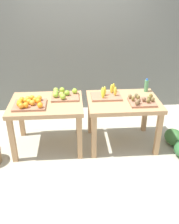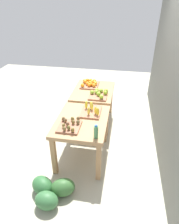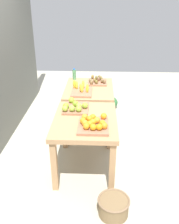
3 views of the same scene
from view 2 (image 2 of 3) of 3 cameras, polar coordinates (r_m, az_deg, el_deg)
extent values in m
plane|color=#B1AD98|center=(4.04, -0.31, -6.77)|extent=(8.00, 8.00, 0.00)
cube|color=slate|center=(3.38, 23.30, 11.78)|extent=(4.40, 0.12, 3.00)
cube|color=tan|center=(4.14, 1.07, 5.86)|extent=(1.04, 0.80, 0.06)
cube|color=tan|center=(4.76, -2.13, 4.39)|extent=(0.07, 0.07, 0.69)
cube|color=tan|center=(3.99, -4.88, -1.44)|extent=(0.07, 0.07, 0.69)
cube|color=tan|center=(4.68, 6.06, 3.72)|extent=(0.07, 0.07, 0.69)
cube|color=tan|center=(3.88, 4.89, -2.38)|extent=(0.07, 0.07, 0.69)
cube|color=tan|center=(3.17, -2.18, -2.60)|extent=(1.04, 0.80, 0.06)
cube|color=tan|center=(3.82, -5.62, -3.01)|extent=(0.07, 0.07, 0.69)
cube|color=tan|center=(3.14, -10.07, -12.23)|extent=(0.07, 0.07, 0.69)
cube|color=tan|center=(3.72, 4.56, -4.05)|extent=(0.07, 0.07, 0.69)
cube|color=tan|center=(3.01, 2.60, -13.97)|extent=(0.07, 0.07, 0.69)
cube|color=#A16A4E|center=(4.33, 0.09, 7.67)|extent=(0.44, 0.36, 0.03)
sphere|color=orange|center=(4.23, 0.55, 7.90)|extent=(0.08, 0.08, 0.08)
sphere|color=orange|center=(4.32, 1.45, 8.40)|extent=(0.08, 0.08, 0.08)
sphere|color=orange|center=(4.41, -1.38, 8.88)|extent=(0.08, 0.08, 0.08)
sphere|color=orange|center=(4.27, -0.59, 8.14)|extent=(0.10, 0.10, 0.08)
sphere|color=orange|center=(4.31, 0.15, 8.34)|extent=(0.08, 0.08, 0.08)
sphere|color=orange|center=(4.27, 1.69, 8.11)|extent=(0.10, 0.10, 0.08)
sphere|color=orange|center=(4.19, -0.08, 7.69)|extent=(0.11, 0.11, 0.08)
sphere|color=orange|center=(4.43, -0.54, 8.99)|extent=(0.11, 0.11, 0.08)
sphere|color=orange|center=(4.18, 1.24, 7.59)|extent=(0.09, 0.09, 0.08)
sphere|color=orange|center=(4.35, -1.23, 8.58)|extent=(0.11, 0.11, 0.08)
sphere|color=orange|center=(4.19, -1.98, 7.62)|extent=(0.10, 0.10, 0.08)
sphere|color=orange|center=(4.42, 0.36, 8.96)|extent=(0.09, 0.09, 0.08)
sphere|color=orange|center=(4.35, 0.71, 8.55)|extent=(0.10, 0.10, 0.08)
sphere|color=orange|center=(4.40, 1.36, 8.81)|extent=(0.10, 0.10, 0.08)
cube|color=#A16A4E|center=(3.86, 2.48, 4.63)|extent=(0.40, 0.34, 0.03)
sphere|color=#8CB433|center=(3.88, 0.74, 5.69)|extent=(0.11, 0.11, 0.08)
sphere|color=#90BE3A|center=(3.96, 2.10, 6.26)|extent=(0.11, 0.11, 0.08)
sphere|color=#92BA2E|center=(3.86, 4.53, 5.49)|extent=(0.10, 0.10, 0.08)
sphere|color=#92B73F|center=(3.95, 3.33, 6.14)|extent=(0.11, 0.11, 0.08)
sphere|color=#88B82E|center=(3.81, 2.60, 5.15)|extent=(0.10, 0.10, 0.08)
sphere|color=#91B03B|center=(3.88, 1.99, 5.72)|extent=(0.11, 0.11, 0.08)
sphere|color=#95C131|center=(3.70, 3.38, 4.31)|extent=(0.09, 0.09, 0.08)
sphere|color=#94B43B|center=(3.95, 4.70, 6.05)|extent=(0.11, 0.11, 0.08)
cube|color=#A16A4E|center=(3.33, 0.43, 0.13)|extent=(0.44, 0.32, 0.03)
ellipsoid|color=yellow|center=(3.36, -0.93, 2.01)|extent=(0.06, 0.06, 0.14)
ellipsoid|color=yellow|center=(3.18, -0.25, 0.28)|extent=(0.05, 0.04, 0.14)
ellipsoid|color=yellow|center=(3.20, 1.72, 0.44)|extent=(0.06, 0.06, 0.14)
ellipsoid|color=yellow|center=(3.16, 2.34, 0.06)|extent=(0.06, 0.07, 0.14)
ellipsoid|color=yellow|center=(3.34, 0.46, 1.87)|extent=(0.05, 0.06, 0.14)
ellipsoid|color=yellow|center=(3.31, 0.72, 1.56)|extent=(0.07, 0.07, 0.14)
cube|color=#A16A4E|center=(2.99, -5.72, -4.08)|extent=(0.36, 0.32, 0.03)
ellipsoid|color=brown|center=(2.98, -3.29, -2.90)|extent=(0.07, 0.07, 0.07)
ellipsoid|color=brown|center=(2.92, -7.35, -3.86)|extent=(0.06, 0.05, 0.07)
ellipsoid|color=brown|center=(3.08, -7.44, -1.94)|extent=(0.07, 0.06, 0.07)
ellipsoid|color=brown|center=(3.06, -3.23, -1.87)|extent=(0.06, 0.06, 0.07)
ellipsoid|color=brown|center=(3.04, -6.85, -2.34)|extent=(0.06, 0.05, 0.07)
ellipsoid|color=brown|center=(2.86, -7.13, -4.74)|extent=(0.07, 0.06, 0.07)
ellipsoid|color=brown|center=(3.06, -4.84, -1.97)|extent=(0.06, 0.07, 0.07)
ellipsoid|color=brown|center=(2.82, -4.80, -5.13)|extent=(0.07, 0.07, 0.07)
ellipsoid|color=brown|center=(2.87, -5.93, -4.47)|extent=(0.06, 0.06, 0.07)
ellipsoid|color=brown|center=(2.98, -4.66, -2.87)|extent=(0.07, 0.07, 0.07)
ellipsoid|color=brown|center=(2.95, -6.21, -3.42)|extent=(0.07, 0.06, 0.07)
cylinder|color=#4C8C59|center=(2.73, 1.84, -5.72)|extent=(0.06, 0.06, 0.19)
cylinder|color=blue|center=(2.67, 1.88, -3.92)|extent=(0.04, 0.04, 0.02)
ellipsoid|color=#356C3C|center=(2.93, -12.11, -23.35)|extent=(0.26, 0.33, 0.24)
ellipsoid|color=#356531|center=(3.01, -7.55, -20.43)|extent=(0.35, 0.40, 0.25)
ellipsoid|color=#306837|center=(3.08, -13.21, -19.66)|extent=(0.38, 0.41, 0.25)
cylinder|color=olive|center=(5.19, -1.36, 3.70)|extent=(0.33, 0.33, 0.19)
torus|color=#826649|center=(5.14, -1.38, 4.66)|extent=(0.35, 0.35, 0.02)
camera|label=1|loc=(5.08, -42.27, 21.26)|focal=39.76mm
camera|label=3|loc=(6.54, 3.97, 28.43)|focal=39.77mm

